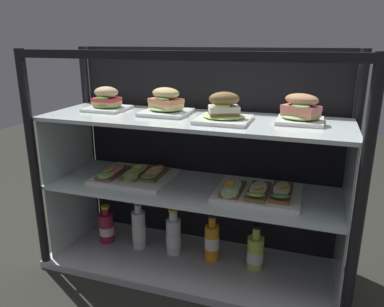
{
  "coord_description": "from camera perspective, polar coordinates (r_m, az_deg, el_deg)",
  "views": [
    {
      "loc": [
        0.47,
        -1.41,
        1.0
      ],
      "look_at": [
        0.0,
        0.0,
        0.55
      ],
      "focal_mm": 34.92,
      "sensor_mm": 36.0,
      "label": 1
    }
  ],
  "objects": [
    {
      "name": "juice_bottle_front_fourth",
      "position": [
        1.71,
        9.64,
        -14.63
      ],
      "size": [
        0.07,
        0.07,
        0.21
      ],
      "color": "#B4D64E",
      "rests_on": "case_base_deck"
    },
    {
      "name": "shelf_upper_glass",
      "position": [
        1.52,
        0.0,
        5.2
      ],
      "size": [
        1.25,
        0.4,
        0.02
      ],
      "primitive_type": "cube",
      "color": "silver",
      "rests_on": "riser_upper_tier"
    },
    {
      "name": "plated_roll_sandwich_far_right",
      "position": [
        1.72,
        -12.89,
        7.84
      ],
      "size": [
        0.17,
        0.17,
        0.1
      ],
      "color": "white",
      "rests_on": "shelf_upper_glass"
    },
    {
      "name": "shelf_lower_glass",
      "position": [
        1.61,
        0.0,
        -5.43
      ],
      "size": [
        1.25,
        0.4,
        0.02
      ],
      "primitive_type": "cube",
      "color": "silver",
      "rests_on": "riser_lower_tier"
    },
    {
      "name": "juice_bottle_front_middle",
      "position": [
        1.93,
        -12.92,
        -10.92
      ],
      "size": [
        0.07,
        0.07,
        0.19
      ],
      "color": "maroon",
      "rests_on": "case_base_deck"
    },
    {
      "name": "ground_plane",
      "position": [
        1.79,
        0.0,
        -17.23
      ],
      "size": [
        6.0,
        6.0,
        0.02
      ],
      "primitive_type": "cube",
      "color": "#262620",
      "rests_on": "ground"
    },
    {
      "name": "case_base_deck",
      "position": [
        1.78,
        0.0,
        -16.5
      ],
      "size": [
        1.31,
        0.45,
        0.03
      ],
      "primitive_type": "cube",
      "color": "#BEBDBF",
      "rests_on": "ground"
    },
    {
      "name": "riser_upper_tier",
      "position": [
        1.55,
        0.0,
        -0.27
      ],
      "size": [
        1.23,
        0.38,
        0.29
      ],
      "color": "silver",
      "rests_on": "shelf_lower_glass"
    },
    {
      "name": "juice_bottle_front_right_end",
      "position": [
        1.84,
        -8.11,
        -11.39
      ],
      "size": [
        0.07,
        0.07,
        0.23
      ],
      "color": "silver",
      "rests_on": "case_base_deck"
    },
    {
      "name": "riser_lower_tier",
      "position": [
        1.68,
        0.0,
        -11.11
      ],
      "size": [
        1.23,
        0.38,
        0.34
      ],
      "color": "silver",
      "rests_on": "case_base_deck"
    },
    {
      "name": "case_frame",
      "position": [
        1.66,
        1.23,
        0.5
      ],
      "size": [
        1.31,
        0.45,
        0.97
      ],
      "color": "black",
      "rests_on": "ground"
    },
    {
      "name": "juice_bottle_back_right",
      "position": [
        1.73,
        3.05,
        -13.26
      ],
      "size": [
        0.07,
        0.07,
        0.22
      ],
      "color": "orange",
      "rests_on": "case_base_deck"
    },
    {
      "name": "plated_roll_sandwich_far_left",
      "position": [
        1.47,
        16.28,
        6.24
      ],
      "size": [
        0.17,
        0.17,
        0.11
      ],
      "color": "white",
      "rests_on": "shelf_upper_glass"
    },
    {
      "name": "open_sandwich_tray_mid_left",
      "position": [
        1.53,
        10.12,
        -5.75
      ],
      "size": [
        0.34,
        0.29,
        0.07
      ],
      "color": "white",
      "rests_on": "shelf_lower_glass"
    },
    {
      "name": "plated_roll_sandwich_right_of_center",
      "position": [
        1.44,
        4.88,
        6.42
      ],
      "size": [
        0.2,
        0.2,
        0.11
      ],
      "color": "white",
      "rests_on": "shelf_upper_glass"
    },
    {
      "name": "open_sandwich_tray_left_of_center",
      "position": [
        1.72,
        -8.8,
        -3.17
      ],
      "size": [
        0.34,
        0.29,
        0.06
      ],
      "color": "white",
      "rests_on": "shelf_lower_glass"
    },
    {
      "name": "plated_roll_sandwich_center",
      "position": [
        1.58,
        -4.0,
        7.56
      ],
      "size": [
        0.19,
        0.19,
        0.11
      ],
      "color": "white",
      "rests_on": "shelf_upper_glass"
    },
    {
      "name": "juice_bottle_front_second",
      "position": [
        1.79,
        -2.84,
        -12.42
      ],
      "size": [
        0.07,
        0.07,
        0.22
      ],
      "color": "silver",
      "rests_on": "case_base_deck"
    }
  ]
}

